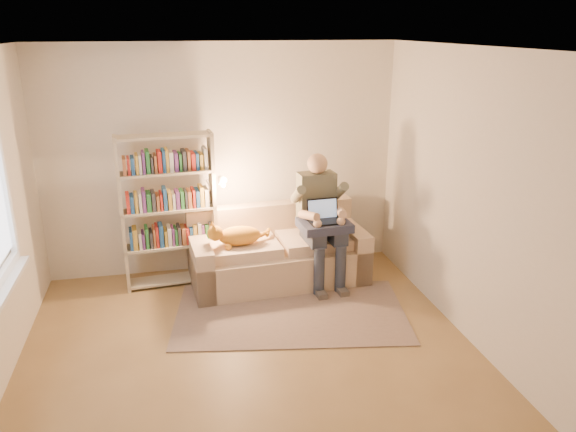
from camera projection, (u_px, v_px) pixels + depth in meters
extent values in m
plane|color=olive|center=(256.00, 372.00, 4.71)|extent=(4.50, 4.50, 0.00)
cube|color=white|center=(249.00, 50.00, 3.87)|extent=(4.00, 4.50, 0.02)
cube|color=silver|center=(489.00, 209.00, 4.70)|extent=(0.02, 4.50, 2.60)
cube|color=silver|center=(222.00, 161.00, 6.37)|extent=(4.00, 0.02, 2.60)
cube|color=silver|center=(342.00, 416.00, 2.21)|extent=(4.00, 0.02, 2.60)
cube|color=white|center=(0.00, 297.00, 4.25)|extent=(0.12, 1.52, 0.04)
cube|color=#C9AE8E|center=(278.00, 264.00, 6.33)|extent=(1.98, 0.99, 0.41)
cube|color=#C9AE8E|center=(270.00, 220.00, 6.50)|extent=(1.94, 0.32, 0.42)
cube|color=#C9AE8E|center=(201.00, 266.00, 6.07)|extent=(0.25, 0.88, 0.58)
cube|color=#C9AE8E|center=(350.00, 249.00, 6.53)|extent=(0.25, 0.88, 0.58)
cube|color=beige|center=(241.00, 248.00, 6.08)|extent=(0.86, 0.63, 0.12)
cube|color=beige|center=(316.00, 240.00, 6.31)|extent=(0.86, 0.63, 0.12)
cube|color=#6B6D58|center=(316.00, 197.00, 6.23)|extent=(0.42, 0.25, 0.56)
sphere|color=tan|center=(317.00, 164.00, 6.09)|extent=(0.22, 0.22, 0.22)
cube|color=#2E3340|center=(313.00, 234.00, 6.07)|extent=(0.19, 0.47, 0.17)
cube|color=#2E3340|center=(334.00, 232.00, 6.13)|extent=(0.19, 0.47, 0.17)
cylinder|color=#2E3340|center=(319.00, 271.00, 5.98)|extent=(0.12, 0.12, 0.54)
cylinder|color=#2E3340|center=(340.00, 269.00, 6.04)|extent=(0.12, 0.12, 0.54)
ellipsoid|color=#FFAB31|center=(241.00, 235.00, 6.01)|extent=(0.48, 0.27, 0.21)
sphere|color=#FFAB31|center=(217.00, 233.00, 5.88)|extent=(0.16, 0.16, 0.16)
cylinder|color=#FFAB31|center=(262.00, 235.00, 6.13)|extent=(0.23, 0.06, 0.06)
cube|color=#282E46|center=(325.00, 225.00, 6.05)|extent=(0.56, 0.47, 0.09)
cube|color=black|center=(326.00, 221.00, 5.99)|extent=(0.37, 0.27, 0.02)
cube|color=black|center=(323.00, 209.00, 6.07)|extent=(0.35, 0.08, 0.23)
plane|color=#8CA5CC|center=(323.00, 209.00, 6.07)|extent=(0.32, 0.08, 0.31)
cube|color=#C4B694|center=(122.00, 216.00, 5.93)|extent=(0.06, 0.26, 1.70)
cube|color=#C4B694|center=(213.00, 207.00, 6.20)|extent=(0.06, 0.26, 1.70)
cube|color=#C4B694|center=(174.00, 279.00, 6.33)|extent=(1.03, 0.34, 0.03)
cube|color=#C4B694|center=(171.00, 245.00, 6.19)|extent=(1.03, 0.34, 0.03)
cube|color=#C4B694|center=(168.00, 209.00, 6.06)|extent=(1.03, 0.34, 0.03)
cube|color=#C4B694|center=(166.00, 172.00, 5.92)|extent=(1.03, 0.34, 0.03)
cube|color=#C4B694|center=(163.00, 136.00, 5.80)|extent=(1.03, 0.34, 0.03)
cube|color=silver|center=(170.00, 235.00, 6.15)|extent=(0.88, 0.28, 0.20)
cube|color=#66337F|center=(168.00, 199.00, 6.02)|extent=(0.88, 0.28, 0.20)
cube|color=#267233|center=(165.00, 162.00, 5.89)|extent=(0.88, 0.28, 0.20)
cylinder|color=silver|center=(206.00, 203.00, 6.16)|extent=(0.09, 0.09, 0.04)
cone|color=silver|center=(221.00, 182.00, 6.02)|extent=(0.12, 0.14, 0.14)
cube|color=#836E5F|center=(291.00, 313.00, 5.67)|extent=(2.48, 1.72, 0.01)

